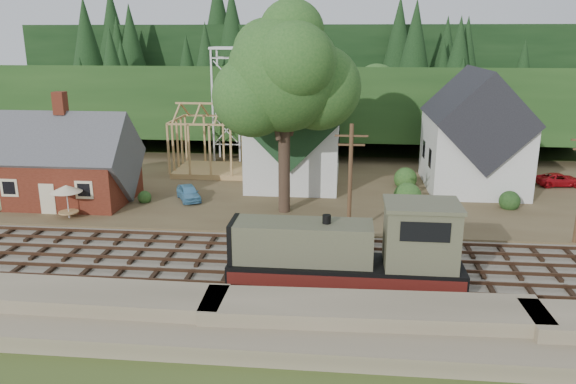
# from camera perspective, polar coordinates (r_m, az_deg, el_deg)

# --- Properties ---
(ground) EXTENTS (140.00, 140.00, 0.00)m
(ground) POSITION_cam_1_polar(r_m,az_deg,el_deg) (35.08, -5.44, -7.25)
(ground) COLOR #384C1E
(ground) RESTS_ON ground
(embankment) EXTENTS (64.00, 5.00, 1.60)m
(embankment) POSITION_cam_1_polar(r_m,az_deg,el_deg) (27.66, -8.92, -14.05)
(embankment) COLOR #7F7259
(embankment) RESTS_ON ground
(railroad_bed) EXTENTS (64.00, 11.00, 0.16)m
(railroad_bed) POSITION_cam_1_polar(r_m,az_deg,el_deg) (35.05, -5.44, -7.13)
(railroad_bed) COLOR #726B5B
(railroad_bed) RESTS_ON ground
(village_flat) EXTENTS (64.00, 26.00, 0.30)m
(village_flat) POSITION_cam_1_polar(r_m,az_deg,el_deg) (51.87, -1.62, 0.62)
(village_flat) COLOR brown
(village_flat) RESTS_ON ground
(hillside) EXTENTS (70.00, 28.96, 12.74)m
(hillside) POSITION_cam_1_polar(r_m,az_deg,el_deg) (75.19, 0.74, 5.24)
(hillside) COLOR #1E3F19
(hillside) RESTS_ON ground
(ridge) EXTENTS (80.00, 20.00, 12.00)m
(ridge) POSITION_cam_1_polar(r_m,az_deg,el_deg) (90.92, 1.65, 7.06)
(ridge) COLOR black
(ridge) RESTS_ON ground
(depot) EXTENTS (10.80, 7.41, 9.00)m
(depot) POSITION_cam_1_polar(r_m,az_deg,el_deg) (49.36, -21.53, 2.40)
(depot) COLOR #521E12
(depot) RESTS_ON village_flat
(church) EXTENTS (8.40, 15.17, 13.00)m
(church) POSITION_cam_1_polar(r_m,az_deg,el_deg) (52.22, 0.76, 6.37)
(church) COLOR silver
(church) RESTS_ON village_flat
(farmhouse) EXTENTS (8.40, 10.80, 10.60)m
(farmhouse) POSITION_cam_1_polar(r_m,az_deg,el_deg) (52.67, 18.38, 5.31)
(farmhouse) COLOR silver
(farmhouse) RESTS_ON village_flat
(timber_frame) EXTENTS (8.20, 6.20, 6.99)m
(timber_frame) POSITION_cam_1_polar(r_m,az_deg,el_deg) (56.07, -7.23, 4.91)
(timber_frame) COLOR tan
(timber_frame) RESTS_ON village_flat
(lattice_tower) EXTENTS (3.20, 3.20, 12.12)m
(lattice_tower) POSITION_cam_1_polar(r_m,az_deg,el_deg) (61.07, -6.18, 12.22)
(lattice_tower) COLOR silver
(lattice_tower) RESTS_ON village_flat
(big_tree) EXTENTS (10.90, 8.40, 14.70)m
(big_tree) POSITION_cam_1_polar(r_m,az_deg,el_deg) (42.11, -0.16, 11.04)
(big_tree) COLOR #38281E
(big_tree) RESTS_ON village_flat
(telegraph_pole_near) EXTENTS (2.20, 0.28, 8.00)m
(telegraph_pole_near) POSITION_cam_1_polar(r_m,az_deg,el_deg) (38.03, 6.33, 1.31)
(telegraph_pole_near) COLOR #4C331E
(telegraph_pole_near) RESTS_ON ground
(locomotive) EXTENTS (12.52, 3.13, 4.99)m
(locomotive) POSITION_cam_1_polar(r_m,az_deg,el_deg) (30.86, 6.73, -6.17)
(locomotive) COLOR black
(locomotive) RESTS_ON railroad_bed
(car_blue) EXTENTS (3.10, 4.04, 1.28)m
(car_blue) POSITION_cam_1_polar(r_m,az_deg,el_deg) (47.49, -10.07, -0.06)
(car_blue) COLOR #63A9D4
(car_blue) RESTS_ON village_flat
(car_green) EXTENTS (3.67, 2.45, 1.14)m
(car_green) POSITION_cam_1_polar(r_m,az_deg,el_deg) (49.36, -26.21, -0.95)
(car_green) COLOR #98B980
(car_green) RESTS_ON village_flat
(car_red) EXTENTS (4.37, 2.45, 1.16)m
(car_red) POSITION_cam_1_polar(r_m,az_deg,el_deg) (56.86, 25.86, 1.13)
(car_red) COLOR #B30E15
(car_red) RESTS_ON village_flat
(patio_set) EXTENTS (2.30, 2.30, 2.56)m
(patio_set) POSITION_cam_1_polar(r_m,az_deg,el_deg) (44.89, -21.60, 0.18)
(patio_set) COLOR silver
(patio_set) RESTS_ON village_flat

